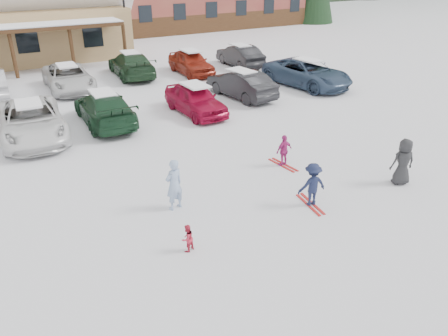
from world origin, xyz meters
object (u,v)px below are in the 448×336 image
child_magenta (284,150)px  parked_car_13 (240,56)px  adult_skier (174,185)px  toddler_red (187,238)px  parked_car_6 (307,73)px  lamp_post (124,5)px  parked_car_11 (131,64)px  parked_car_3 (104,108)px  parked_car_12 (191,62)px  child_navy (312,185)px  parked_car_2 (32,121)px  parked_car_10 (68,78)px  parked_car_4 (195,99)px  parked_car_5 (241,84)px  bystander_dark (403,162)px

child_magenta → parked_car_13: parked_car_13 is taller
parked_car_13 → adult_skier: bearing=55.1°
adult_skier → toddler_red: adult_skier is taller
parked_car_6 → lamp_post: bearing=107.0°
parked_car_6 → parked_car_11: bearing=129.6°
toddler_red → parked_car_13: 21.59m
adult_skier → parked_car_6: 15.55m
lamp_post → toddler_red: 25.92m
parked_car_3 → parked_car_13: (11.55, 6.88, 0.01)m
adult_skier → parked_car_12: size_ratio=0.37×
parked_car_12 → parked_car_13: size_ratio=0.99×
parked_car_11 → parked_car_12: parked_car_11 is taller
child_navy → parked_car_13: 19.17m
parked_car_3 → child_magenta: bearing=121.5°
parked_car_2 → parked_car_10: size_ratio=1.07×
child_navy → parked_car_11: bearing=-82.7°
parked_car_10 → parked_car_6: bearing=-24.3°
parked_car_4 → parked_car_2: bearing=173.9°
child_navy → parked_car_10: size_ratio=0.27×
parked_car_5 → parked_car_12: (-0.04, 6.19, 0.02)m
child_magenta → parked_car_2: 10.71m
adult_skier → parked_car_2: 8.84m
parked_car_12 → parked_car_5: bearing=-88.4°
lamp_post → adult_skier: bearing=-105.1°
parked_car_5 → child_navy: bearing=61.7°
parked_car_10 → parked_car_13: (11.76, 0.22, 0.02)m
parked_car_6 → parked_car_13: (-0.75, 6.38, -0.04)m
bystander_dark → parked_car_11: 19.07m
parked_car_13 → parked_car_2: bearing=28.3°
parked_car_4 → lamp_post: bearing=82.1°
bystander_dark → parked_car_6: (5.26, 11.39, -0.02)m
toddler_red → parked_car_4: (5.18, 9.96, 0.33)m
parked_car_2 → parked_car_4: bearing=-1.0°
parked_car_2 → parked_car_11: parked_car_2 is taller
child_magenta → lamp_post: bearing=-99.1°
parked_car_11 → parked_car_13: bearing=176.6°
parked_car_5 → parked_car_11: bearing=-71.2°
adult_skier → parked_car_10: 15.26m
parked_car_6 → parked_car_13: bearing=88.1°
parked_car_3 → parked_car_4: size_ratio=1.20×
bystander_dark → parked_car_2: (-10.21, 10.66, -0.04)m
parked_car_12 → adult_skier: bearing=-116.3°
adult_skier → parked_car_3: size_ratio=0.32×
lamp_post → adult_skier: size_ratio=4.12×
bystander_dark → parked_car_2: size_ratio=0.29×
parked_car_3 → parked_car_12: (7.63, 6.63, 0.02)m
parked_car_10 → child_magenta: bearing=-70.2°
adult_skier → bystander_dark: bearing=148.2°
parked_car_2 → parked_car_10: 7.51m
adult_skier → parked_car_13: adult_skier is taller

